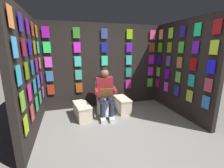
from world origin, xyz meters
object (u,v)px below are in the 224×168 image
at_px(comic_longbox_far, 82,111).
at_px(comic_longbox_near, 122,105).
at_px(toilet, 104,100).
at_px(person_reading, 105,92).

bearing_deg(comic_longbox_far, comic_longbox_near, 175.07).
relative_size(toilet, comic_longbox_far, 1.06).
bearing_deg(person_reading, toilet, -89.25).
bearing_deg(person_reading, comic_longbox_near, -162.59).
relative_size(person_reading, comic_longbox_far, 1.64).
relative_size(comic_longbox_near, comic_longbox_far, 0.85).
bearing_deg(comic_longbox_far, person_reading, 168.03).
xyz_separation_m(person_reading, comic_longbox_far, (0.56, -0.03, -0.43)).
distance_m(person_reading, comic_longbox_near, 0.64).
xyz_separation_m(comic_longbox_near, comic_longbox_far, (1.04, 0.07, -0.02)).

